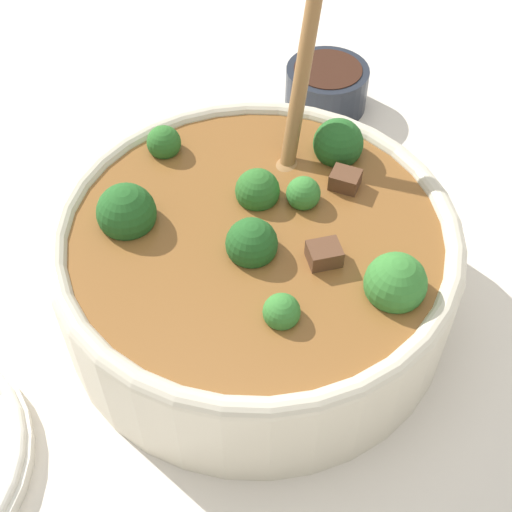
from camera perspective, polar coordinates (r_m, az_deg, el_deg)
name	(u,v)px	position (r m, az deg, el deg)	size (l,w,h in m)	color
ground_plane	(256,303)	(0.58, 0.00, -3.80)	(4.00, 4.00, 0.00)	silver
stew_bowl	(256,261)	(0.54, 0.04, -0.37)	(0.31, 0.30, 0.25)	beige
condiment_bowl	(327,85)	(0.75, 5.67, 13.45)	(0.08, 0.08, 0.04)	#232833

